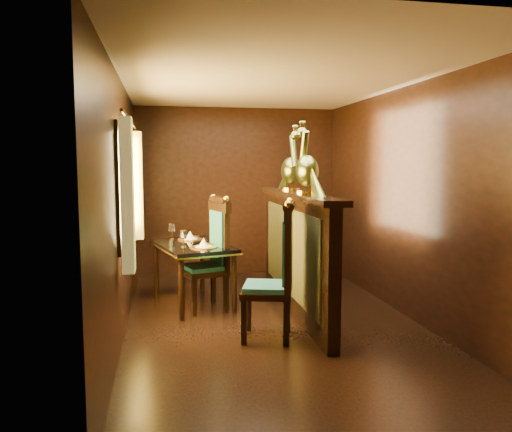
{
  "coord_description": "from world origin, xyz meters",
  "views": [
    {
      "loc": [
        -1.1,
        -4.98,
        1.67
      ],
      "look_at": [
        -0.1,
        0.42,
        1.09
      ],
      "focal_mm": 35.0,
      "sensor_mm": 36.0,
      "label": 1
    }
  ],
  "objects_px": {
    "dining_table": "(192,250)",
    "chair_right": "(213,250)",
    "chair_left": "(280,267)",
    "peacock_left": "(307,157)",
    "peacock_right": "(291,159)"
  },
  "relations": [
    {
      "from": "chair_left",
      "to": "peacock_right",
      "type": "xyz_separation_m",
      "value": [
        0.36,
        0.99,
        1.03
      ]
    },
    {
      "from": "peacock_right",
      "to": "chair_right",
      "type": "bearing_deg",
      "value": 170.95
    },
    {
      "from": "dining_table",
      "to": "chair_right",
      "type": "relative_size",
      "value": 1.05
    },
    {
      "from": "dining_table",
      "to": "peacock_left",
      "type": "relative_size",
      "value": 1.85
    },
    {
      "from": "dining_table",
      "to": "peacock_left",
      "type": "height_order",
      "value": "peacock_left"
    },
    {
      "from": "chair_left",
      "to": "peacock_right",
      "type": "height_order",
      "value": "peacock_right"
    },
    {
      "from": "peacock_left",
      "to": "chair_left",
      "type": "bearing_deg",
      "value": -135.63
    },
    {
      "from": "chair_right",
      "to": "chair_left",
      "type": "bearing_deg",
      "value": -81.65
    },
    {
      "from": "chair_left",
      "to": "chair_right",
      "type": "bearing_deg",
      "value": 130.92
    },
    {
      "from": "peacock_left",
      "to": "peacock_right",
      "type": "height_order",
      "value": "peacock_left"
    },
    {
      "from": "dining_table",
      "to": "peacock_right",
      "type": "relative_size",
      "value": 1.9
    },
    {
      "from": "chair_left",
      "to": "chair_right",
      "type": "distance_m",
      "value": 1.24
    },
    {
      "from": "chair_right",
      "to": "peacock_left",
      "type": "relative_size",
      "value": 1.76
    },
    {
      "from": "chair_left",
      "to": "peacock_left",
      "type": "xyz_separation_m",
      "value": [
        0.36,
        0.35,
        1.04
      ]
    },
    {
      "from": "chair_left",
      "to": "chair_right",
      "type": "xyz_separation_m",
      "value": [
        -0.52,
        1.13,
        -0.01
      ]
    }
  ]
}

